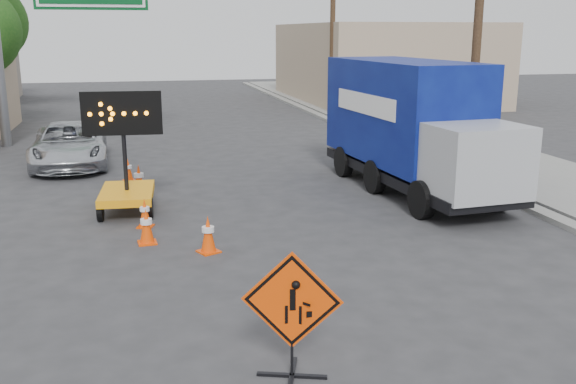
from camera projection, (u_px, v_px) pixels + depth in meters
name	position (u px, v px, depth m)	size (l,w,h in m)	color
ground	(295.00, 357.00, 8.36)	(100.00, 100.00, 0.00)	#2D2D30
curb_right	(382.00, 143.00, 24.13)	(0.40, 60.00, 0.12)	gray
sidewalk_right	(438.00, 140.00, 24.66)	(4.00, 60.00, 0.15)	gray
building_right_far	(381.00, 63.00, 39.06)	(10.00, 14.00, 4.60)	tan
highway_gantry	(53.00, 5.00, 23.04)	(6.18, 0.38, 6.90)	slate
utility_pole_near	(479.00, 12.00, 18.48)	(1.80, 0.26, 9.00)	#48301E
utility_pole_far	(333.00, 20.00, 31.68)	(1.80, 0.26, 9.00)	#48301E
construction_sign	(292.00, 312.00, 7.68)	(1.17, 0.84, 1.63)	black
arrow_board	(127.00, 186.00, 14.97)	(1.79, 2.07, 2.83)	orange
pickup_truck	(70.00, 145.00, 20.19)	(2.24, 4.85, 1.35)	silver
box_truck	(412.00, 133.00, 16.79)	(2.68, 7.29, 3.40)	black
cone_a	(208.00, 234.00, 12.27)	(0.49, 0.49, 0.73)	#F64405
cone_b	(146.00, 226.00, 12.79)	(0.39, 0.39, 0.72)	#F64405
cone_c	(145.00, 213.00, 13.87)	(0.41, 0.41, 0.64)	#F64405
cone_d	(139.00, 179.00, 16.76)	(0.41, 0.41, 0.78)	#F64405
cone_e	(128.00, 170.00, 18.18)	(0.37, 0.37, 0.64)	#F64405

